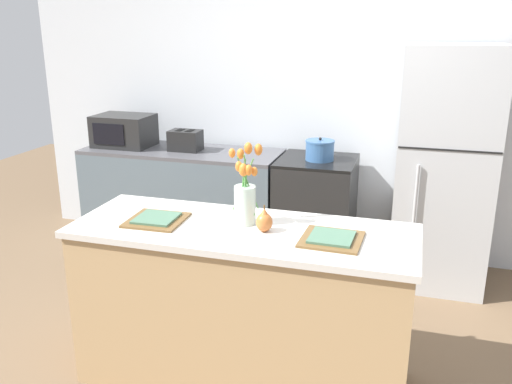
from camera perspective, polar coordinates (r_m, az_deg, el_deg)
name	(u,v)px	position (r m, az deg, el deg)	size (l,w,h in m)	color
ground_plane	(243,376)	(3.26, -1.33, -18.84)	(10.00, 10.00, 0.00)	brown
back_wall	(316,95)	(4.61, 6.33, 10.07)	(5.20, 0.08, 2.70)	silver
kitchen_island	(243,305)	(3.02, -1.39, -11.83)	(1.80, 0.66, 0.91)	tan
back_counter	(184,201)	(4.75, -7.62, -0.89)	(1.68, 0.60, 0.90)	slate
stove_range	(315,213)	(4.42, 6.27, -2.25)	(0.60, 0.61, 0.90)	black
refrigerator	(444,169)	(4.24, 19.20, 2.28)	(0.68, 0.67, 1.79)	#B7BABC
flower_vase	(245,195)	(2.83, -1.14, -0.37)	(0.16, 0.15, 0.43)	silver
pear_figurine	(264,221)	(2.76, 0.87, -3.08)	(0.09, 0.09, 0.14)	#C66B33
plate_setting_left	(156,219)	(2.96, -10.44, -2.84)	(0.30, 0.30, 0.02)	brown
plate_setting_right	(332,238)	(2.69, 7.97, -4.87)	(0.30, 0.30, 0.02)	brown
toaster	(185,140)	(4.58, -7.45, 5.41)	(0.28, 0.18, 0.17)	black
cooking_pot	(320,150)	(4.25, 6.73, 4.40)	(0.23, 0.23, 0.18)	#386093
microwave	(124,131)	(4.84, -13.72, 6.30)	(0.48, 0.37, 0.27)	black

